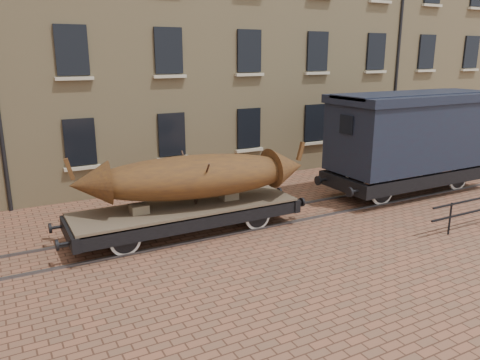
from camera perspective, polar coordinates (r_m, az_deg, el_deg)
name	(u,v)px	position (r m, az deg, el deg)	size (l,w,h in m)	color
ground	(294,213)	(16.12, 6.60, -4.07)	(90.00, 90.00, 0.00)	brown
warehouse_cream	(235,20)	(25.41, -0.60, 18.96)	(40.00, 10.19, 14.00)	tan
rail_track	(294,213)	(16.11, 6.60, -3.97)	(30.00, 1.52, 0.06)	#59595E
flatcar_wagon	(186,211)	(14.11, -6.56, -3.81)	(7.58, 2.05, 1.14)	brown
iron_boat	(195,176)	(13.92, -5.49, 0.46)	(7.17, 2.83, 1.70)	brown
goods_van	(412,131)	(19.06, 20.24, 5.61)	(7.51, 2.74, 3.89)	black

